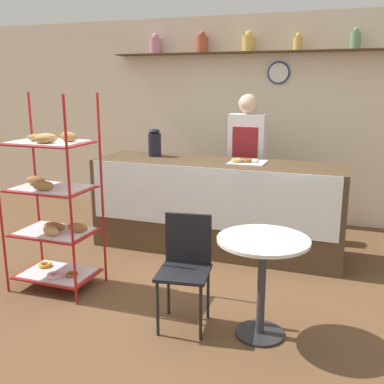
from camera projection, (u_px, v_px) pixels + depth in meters
ground_plane at (175, 297)px, 3.95m from camera, size 14.00×14.00×0.00m
back_wall at (248, 118)px, 6.10m from camera, size 10.00×0.30×2.70m
display_counter at (217, 206)px, 4.98m from camera, size 2.74×0.76×1.00m
pastry_rack at (53, 204)px, 3.96m from camera, size 0.74×0.51×1.75m
person_worker at (247, 159)px, 5.39m from camera, size 0.43×0.24×1.71m
cafe_table at (262, 264)px, 3.23m from camera, size 0.66×0.66×0.76m
cafe_chair at (186, 259)px, 3.43m from camera, size 0.43×0.43×0.86m
coffee_carafe at (155, 143)px, 5.21m from camera, size 0.15×0.15×0.32m
donut_tray_counter at (246, 162)px, 4.78m from camera, size 0.38×0.35×0.05m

